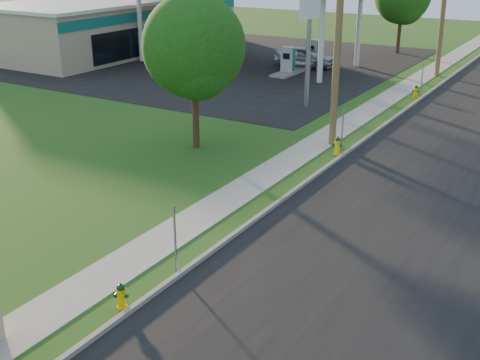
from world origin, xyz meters
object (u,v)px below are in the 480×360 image
object	(u,v)px
utility_pole_far	(444,3)
car_silver	(304,57)
utility_pole_mid	(338,33)
fuel_pump_sw	(212,46)
fuel_pump_ne	(288,64)
car_red	(200,52)
hydrant_mid	(337,146)
hydrant_near	(121,296)
fuel_pump_nw	(183,53)
tree_verge	(195,51)
hydrant_far	(416,91)
fuel_pump_se	(312,56)
price_pylon	(310,6)

from	to	relation	value
utility_pole_far	car_silver	world-z (taller)	utility_pole_far
utility_pole_mid	fuel_pump_sw	bearing A→B (deg)	136.48
utility_pole_far	fuel_pump_ne	xyz separation A→B (m)	(-8.90, -5.00, -4.08)
fuel_pump_ne	car_silver	bearing A→B (deg)	93.96
car_red	hydrant_mid	bearing A→B (deg)	-150.86
fuel_pump_sw	car_silver	bearing A→B (deg)	-5.90
hydrant_near	utility_pole_mid	bearing A→B (deg)	92.99
fuel_pump_nw	tree_verge	bearing A→B (deg)	-51.95
fuel_pump_ne	hydrant_near	size ratio (longest dim) A/B	4.52
tree_verge	hydrant_near	xyz separation A→B (m)	(5.71, -11.38, -3.95)
fuel_pump_sw	fuel_pump_nw	bearing A→B (deg)	-90.00
hydrant_mid	hydrant_far	size ratio (longest dim) A/B	1.07
car_red	fuel_pump_sw	bearing A→B (deg)	-4.11
hydrant_far	car_red	world-z (taller)	car_red
fuel_pump_se	car_red	distance (m)	8.66
fuel_pump_sw	car_silver	size ratio (longest dim) A/B	0.71
utility_pole_far	fuel_pump_ne	bearing A→B (deg)	-150.67
tree_verge	car_silver	distance (m)	20.41
fuel_pump_ne	tree_verge	distance (m)	17.40
hydrant_mid	car_silver	bearing A→B (deg)	119.72
fuel_pump_nw	fuel_pump_se	xyz separation A→B (m)	(9.00, 4.00, 0.00)
fuel_pump_nw	fuel_pump_se	world-z (taller)	same
fuel_pump_nw	hydrant_far	xyz separation A→B (m)	(18.56, -2.12, -0.36)
fuel_pump_nw	fuel_pump_sw	xyz separation A→B (m)	(0.00, 4.00, 0.00)
utility_pole_mid	tree_verge	size ratio (longest dim) A/B	1.47
hydrant_mid	car_red	world-z (taller)	car_red
tree_verge	car_red	xyz separation A→B (m)	(-12.06, 17.49, -3.58)
price_pylon	hydrant_near	world-z (taller)	price_pylon
fuel_pump_se	hydrant_near	xyz separation A→B (m)	(9.68, -31.95, -0.38)
tree_verge	hydrant_far	xyz separation A→B (m)	(5.59, 14.44, -3.93)
fuel_pump_ne	hydrant_mid	world-z (taller)	fuel_pump_ne
fuel_pump_se	car_silver	xyz separation A→B (m)	(-0.21, -0.91, 0.04)
fuel_pump_se	hydrant_mid	xyz separation A→B (m)	(9.64, -18.17, -0.33)
utility_pole_mid	hydrant_far	world-z (taller)	utility_pole_mid
utility_pole_mid	fuel_pump_nw	bearing A→B (deg)	144.01
hydrant_near	hydrant_mid	bearing A→B (deg)	90.15
fuel_pump_ne	tree_verge	bearing A→B (deg)	-76.54
hydrant_far	fuel_pump_sw	bearing A→B (deg)	161.74
fuel_pump_sw	tree_verge	distance (m)	24.57
price_pylon	fuel_pump_sw	bearing A→B (deg)	140.60
hydrant_near	fuel_pump_se	bearing A→B (deg)	106.86
fuel_pump_sw	hydrant_mid	bearing A→B (deg)	-44.27
car_red	fuel_pump_ne	bearing A→B (deg)	-116.99
fuel_pump_ne	hydrant_far	distance (m)	9.80
fuel_pump_ne	fuel_pump_se	size ratio (longest dim) A/B	1.00
fuel_pump_nw	car_silver	distance (m)	9.31
utility_pole_mid	fuel_pump_se	distance (m)	19.65
fuel_pump_ne	tree_verge	xyz separation A→B (m)	(3.97, -16.57, 3.57)
tree_verge	hydrant_near	distance (m)	13.33
tree_verge	hydrant_mid	xyz separation A→B (m)	(5.68, 2.39, -3.90)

